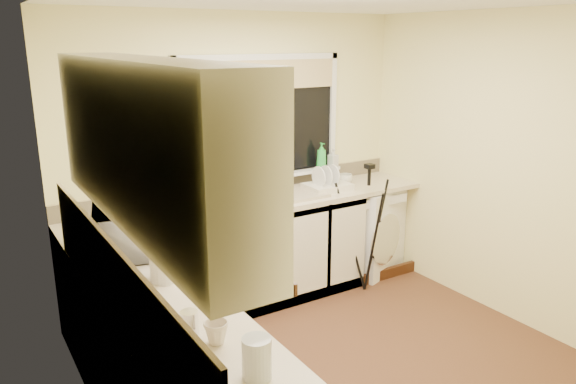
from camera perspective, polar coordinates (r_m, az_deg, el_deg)
The scene contains 31 objects.
floor at distance 4.11m, azimuth 5.48°, elevation -17.27°, with size 3.20×3.20×0.00m, color brown.
wall_back at distance 4.83m, azimuth -5.03°, elevation 3.59°, with size 3.20×3.20×0.00m, color #FBF3A7.
wall_front at distance 2.65m, azimuth 26.50°, elevation -8.25°, with size 3.20×3.20×0.00m, color #FBF3A7.
wall_left at distance 2.94m, azimuth -19.59°, elevation -5.23°, with size 3.00×3.00×0.00m, color #FBF3A7.
wall_right at distance 4.73m, azimuth 21.50°, elevation 2.30°, with size 3.00×3.00×0.00m, color #FBF3A7.
base_cabinet_back at distance 4.67m, azimuth -6.67°, elevation -7.11°, with size 2.55×0.60×0.86m, color silver.
worktop_back at distance 4.65m, azimuth -3.24°, elevation -1.21°, with size 3.20×0.60×0.04m, color beige.
worktop_left at distance 2.88m, azimuth -11.63°, elevation -12.53°, with size 0.60×2.40×0.04m, color beige.
upper_cabinet at distance 2.40m, azimuth -14.67°, elevation 4.93°, with size 0.28×1.90×0.70m, color silver.
splashback_left at distance 2.70m, azimuth -17.69°, elevation -9.16°, with size 0.02×2.40×0.45m, color beige.
splashback_back at distance 4.87m, azimuth -4.89°, elevation 0.64°, with size 3.20×0.02×0.14m, color beige.
window_glass at distance 4.85m, azimuth -2.92°, elevation 7.59°, with size 1.50×0.02×1.00m, color black.
window_blind at distance 4.79m, azimuth -2.83°, elevation 12.00°, with size 1.50×0.02×0.25m, color tan.
windowsill at distance 4.90m, azimuth -2.52°, elevation 1.54°, with size 1.60×0.14×0.03m, color white.
sink at distance 4.74m, azimuth -1.13°, elevation -0.46°, with size 0.82×0.46×0.03m, color tan.
faucet at distance 4.86m, azimuth -2.23°, elevation 1.25°, with size 0.03×0.03×0.24m, color silver.
washing_machine at distance 5.48m, azimuth 7.94°, elevation -3.73°, with size 0.60×0.58×0.85m, color white.
laptop at distance 4.37m, azimuth -10.61°, elevation -1.45°, with size 0.34×0.31×0.24m.
kettle at distance 3.20m, azimuth -12.74°, elevation -7.19°, with size 0.16×0.16×0.21m, color silver.
dish_rack at distance 5.00m, azimuth 4.10°, elevation 0.55°, with size 0.39×0.29×0.06m, color silver.
tripod at distance 4.96m, azimuth 8.19°, elevation -3.78°, with size 0.58×0.58×1.18m, color black, non-canonical shape.
glass_jug at distance 2.31m, azimuth -3.25°, elevation -16.81°, with size 0.12×0.12×0.18m, color silver.
steel_jar at distance 2.65m, azimuth -10.17°, elevation -13.21°, with size 0.08×0.08×0.12m, color silver.
microwave at distance 3.66m, azimuth -16.60°, elevation -3.77°, with size 0.54×0.37×0.30m, color silver.
plant_a at distance 4.62m, azimuth -7.81°, elevation 2.16°, with size 0.12×0.08×0.23m, color #999999.
plant_b at distance 4.73m, azimuth -5.27°, elevation 2.82°, with size 0.15×0.12×0.27m, color #999999.
plant_c at distance 4.83m, azimuth -2.51°, elevation 3.10°, with size 0.14×0.14×0.26m, color #999999.
soap_bottle_green at distance 5.15m, azimuth 3.49°, elevation 3.78°, with size 0.09×0.09×0.24m, color green.
soap_bottle_clear at distance 5.24m, azimuth 4.69°, elevation 3.55°, with size 0.08×0.08×0.17m, color #999999.
cup_back at distance 5.18m, azimuth 5.97°, elevation 1.29°, with size 0.13×0.13×0.10m, color silver.
cup_left at distance 2.57m, azimuth -7.46°, elevation -14.24°, with size 0.11×0.11×0.10m, color beige.
Camera 1 is at (-2.14, -2.71, 2.22)m, focal length 34.33 mm.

